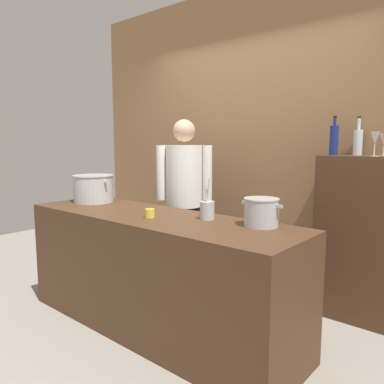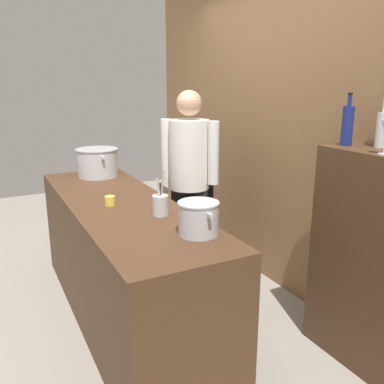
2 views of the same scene
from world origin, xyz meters
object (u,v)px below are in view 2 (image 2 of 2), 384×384
(stockpot_large, at_px, (97,162))
(stockpot_small, at_px, (198,218))
(utensil_crock, at_px, (160,204))
(wine_bottle_clear, at_px, (382,128))
(butter_jar, at_px, (110,201))
(wine_bottle_cobalt, at_px, (347,125))
(chef, at_px, (189,174))

(stockpot_large, distance_m, stockpot_small, 1.70)
(utensil_crock, height_order, wine_bottle_clear, wine_bottle_clear)
(stockpot_large, distance_m, butter_jar, 0.95)
(wine_bottle_cobalt, bearing_deg, chef, -160.26)
(utensil_crock, relative_size, wine_bottle_clear, 0.95)
(chef, height_order, butter_jar, chef)
(wine_bottle_cobalt, height_order, wine_bottle_clear, wine_bottle_cobalt)
(butter_jar, height_order, wine_bottle_cobalt, wine_bottle_cobalt)
(chef, distance_m, wine_bottle_clear, 1.59)
(chef, bearing_deg, wine_bottle_cobalt, 162.58)
(stockpot_small, distance_m, butter_jar, 0.82)
(chef, height_order, wine_bottle_clear, chef)
(stockpot_large, bearing_deg, wine_bottle_clear, 32.01)
(chef, distance_m, butter_jar, 0.90)
(stockpot_large, relative_size, butter_jar, 5.98)
(utensil_crock, distance_m, butter_jar, 0.42)
(butter_jar, height_order, wine_bottle_clear, wine_bottle_clear)
(wine_bottle_cobalt, bearing_deg, stockpot_small, -95.48)
(chef, distance_m, wine_bottle_cobalt, 1.42)
(utensil_crock, distance_m, wine_bottle_cobalt, 1.25)
(wine_bottle_cobalt, xyz_separation_m, wine_bottle_clear, (0.15, 0.12, -0.01))
(stockpot_large, height_order, utensil_crock, utensil_crock)
(butter_jar, relative_size, wine_bottle_cobalt, 0.23)
(stockpot_small, height_order, wine_bottle_clear, wine_bottle_clear)
(stockpot_small, bearing_deg, wine_bottle_clear, 77.46)
(butter_jar, bearing_deg, chef, 115.29)
(chef, height_order, stockpot_small, chef)
(chef, xyz_separation_m, stockpot_small, (1.15, -0.53, 0.03))
(stockpot_large, xyz_separation_m, stockpot_small, (1.70, 0.11, -0.03))
(chef, bearing_deg, wine_bottle_clear, 165.07)
(stockpot_small, distance_m, wine_bottle_cobalt, 1.09)
(stockpot_large, xyz_separation_m, wine_bottle_cobalt, (1.79, 1.09, 0.44))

